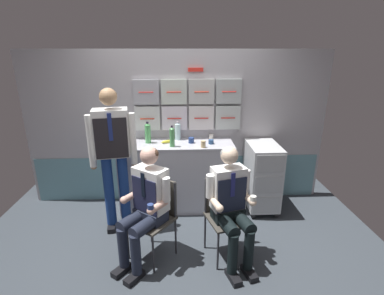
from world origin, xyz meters
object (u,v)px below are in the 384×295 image
at_px(espresso_cup_small, 191,140).
at_px(crew_member_left, 145,202).
at_px(snack_banana, 167,142).
at_px(folding_chair_left, 157,209).
at_px(folding_chair_right, 224,207).
at_px(water_bottle_tall, 148,133).
at_px(service_trolley, 262,175).
at_px(crew_member_right, 231,202).
at_px(crew_member_standing, 113,148).

bearing_deg(espresso_cup_small, crew_member_left, -114.28).
height_order(espresso_cup_small, snack_banana, espresso_cup_small).
height_order(folding_chair_left, folding_chair_right, same).
xyz_separation_m(folding_chair_left, water_bottle_tall, (-0.17, 1.03, 0.55)).
relative_size(service_trolley, water_bottle_tall, 3.26).
bearing_deg(water_bottle_tall, folding_chair_right, -49.18).
relative_size(crew_member_right, espresso_cup_small, 16.59).
relative_size(crew_member_standing, snack_banana, 10.13).
height_order(service_trolley, folding_chair_left, service_trolley).
xyz_separation_m(service_trolley, crew_member_left, (-1.47, -1.02, 0.19)).
bearing_deg(folding_chair_right, crew_member_right, -74.04).
relative_size(service_trolley, crew_member_standing, 0.54).
distance_m(crew_member_left, crew_member_standing, 0.85).
bearing_deg(service_trolley, crew_member_left, -145.21).
distance_m(folding_chair_left, crew_member_right, 0.79).
xyz_separation_m(folding_chair_right, espresso_cup_small, (-0.31, 0.99, 0.45)).
distance_m(water_bottle_tall, espresso_cup_small, 0.59).
height_order(service_trolley, crew_member_standing, crew_member_standing).
distance_m(folding_chair_left, espresso_cup_small, 1.17).
bearing_deg(crew_member_standing, folding_chair_right, -22.22).
xyz_separation_m(crew_member_standing, snack_banana, (0.61, 0.50, -0.08)).
distance_m(folding_chair_right, water_bottle_tall, 1.46).
height_order(crew_member_standing, snack_banana, crew_member_standing).
height_order(crew_member_right, snack_banana, crew_member_right).
bearing_deg(water_bottle_tall, crew_member_right, -51.80).
relative_size(crew_member_standing, espresso_cup_small, 23.30).
xyz_separation_m(espresso_cup_small, snack_banana, (-0.32, 0.01, -0.02)).
xyz_separation_m(service_trolley, crew_member_standing, (-1.90, -0.39, 0.55)).
bearing_deg(folding_chair_left, crew_member_left, -127.27).
bearing_deg(folding_chair_left, espresso_cup_small, 67.67).
bearing_deg(folding_chair_left, folding_chair_right, 0.20).
relative_size(folding_chair_right, crew_member_standing, 0.49).
distance_m(crew_member_left, water_bottle_tall, 1.22).
bearing_deg(espresso_cup_small, folding_chair_left, -112.33).
xyz_separation_m(folding_chair_right, snack_banana, (-0.63, 1.00, 0.44)).
bearing_deg(folding_chair_left, crew_member_right, -11.51).
distance_m(crew_member_right, water_bottle_tall, 1.56).
xyz_separation_m(service_trolley, folding_chair_right, (-0.66, -0.89, 0.03)).
bearing_deg(crew_member_standing, crew_member_left, -56.35).
bearing_deg(folding_chair_right, espresso_cup_small, 107.22).
height_order(folding_chair_right, snack_banana, snack_banana).
distance_m(folding_chair_right, crew_member_standing, 1.44).
bearing_deg(espresso_cup_small, service_trolley, -5.92).
height_order(crew_member_left, crew_member_standing, crew_member_standing).
distance_m(folding_chair_right, espresso_cup_small, 1.13).
xyz_separation_m(crew_member_left, espresso_cup_small, (0.51, 1.12, 0.30)).
distance_m(folding_chair_left, folding_chair_right, 0.72).
height_order(crew_member_left, folding_chair_right, crew_member_left).
height_order(folding_chair_left, crew_member_left, crew_member_left).
relative_size(folding_chair_right, crew_member_right, 0.69).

